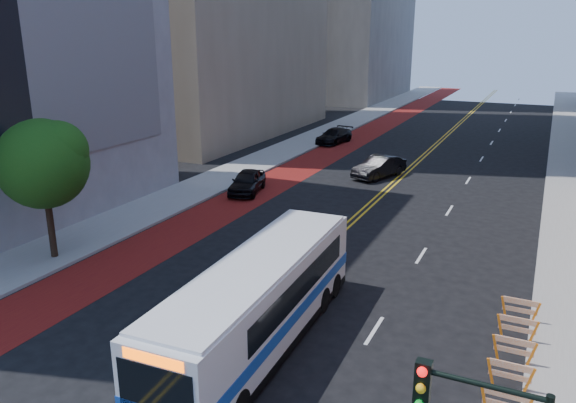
# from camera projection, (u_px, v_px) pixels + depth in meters

# --- Properties ---
(ground) EXTENTS (160.00, 160.00, 0.00)m
(ground) POSITION_uv_depth(u_px,v_px,m) (171.00, 386.00, 17.58)
(ground) COLOR black
(ground) RESTS_ON ground
(sidewalk_left) EXTENTS (4.00, 140.00, 0.15)m
(sidewalk_left) POSITION_uv_depth(u_px,v_px,m) (267.00, 158.00, 48.40)
(sidewalk_left) COLOR gray
(sidewalk_left) RESTS_ON ground
(sidewalk_right) EXTENTS (4.00, 140.00, 0.15)m
(sidewalk_right) POSITION_uv_depth(u_px,v_px,m) (576.00, 191.00, 38.67)
(sidewalk_right) COLOR gray
(sidewalk_right) RESTS_ON ground
(bus_lane_paint) EXTENTS (3.60, 140.00, 0.01)m
(bus_lane_paint) POSITION_uv_depth(u_px,v_px,m) (308.00, 164.00, 46.84)
(bus_lane_paint) COLOR #610D10
(bus_lane_paint) RESTS_ON ground
(center_line_inner) EXTENTS (0.14, 140.00, 0.01)m
(center_line_inner) POSITION_uv_depth(u_px,v_px,m) (402.00, 173.00, 43.63)
(center_line_inner) COLOR gold
(center_line_inner) RESTS_ON ground
(center_line_outer) EXTENTS (0.14, 140.00, 0.01)m
(center_line_outer) POSITION_uv_depth(u_px,v_px,m) (406.00, 174.00, 43.48)
(center_line_outer) COLOR gold
(center_line_outer) RESTS_ON ground
(lane_dashes) EXTENTS (0.14, 98.20, 0.01)m
(lane_dashes) POSITION_uv_depth(u_px,v_px,m) (482.00, 159.00, 48.54)
(lane_dashes) COLOR silver
(lane_dashes) RESTS_ON ground
(construction_barriers) EXTENTS (1.42, 10.91, 1.00)m
(construction_barriers) POSITION_uv_depth(u_px,v_px,m) (508.00, 386.00, 16.45)
(construction_barriers) COLOR orange
(construction_barriers) RESTS_ON ground
(street_tree) EXTENTS (4.20, 4.20, 6.70)m
(street_tree) POSITION_uv_depth(u_px,v_px,m) (44.00, 160.00, 25.93)
(street_tree) COLOR black
(street_tree) RESTS_ON sidewalk_left
(transit_bus) EXTENTS (3.04, 11.97, 3.27)m
(transit_bus) POSITION_uv_depth(u_px,v_px,m) (260.00, 301.00, 19.42)
(transit_bus) COLOR silver
(transit_bus) RESTS_ON ground
(car_a) EXTENTS (2.83, 4.84, 1.54)m
(car_a) POSITION_uv_depth(u_px,v_px,m) (247.00, 181.00, 38.34)
(car_a) COLOR black
(car_a) RESTS_ON ground
(car_b) EXTENTS (3.25, 5.13, 1.60)m
(car_b) POSITION_uv_depth(u_px,v_px,m) (379.00, 167.00, 42.32)
(car_b) COLOR black
(car_b) RESTS_ON ground
(car_c) EXTENTS (2.68, 5.19, 1.44)m
(car_c) POSITION_uv_depth(u_px,v_px,m) (334.00, 136.00, 55.12)
(car_c) COLOR black
(car_c) RESTS_ON ground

